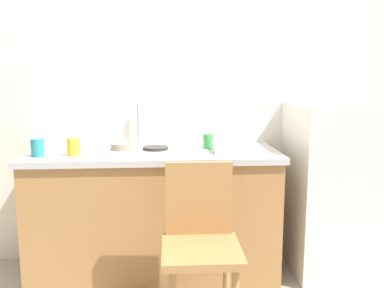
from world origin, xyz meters
TOP-DOWN VIEW (x-y plane):
  - back_wall at (0.00, 1.00)m, footprint 4.80×0.10m
  - cabinet_base at (-0.15, 0.65)m, footprint 1.59×0.60m
  - countertop at (-0.15, 0.65)m, footprint 1.63×0.64m
  - faucet at (-0.25, 0.90)m, footprint 0.02×0.02m
  - refrigerator at (1.05, 0.65)m, footprint 0.53×0.60m
  - chair at (0.10, -0.01)m, footprint 0.40×0.40m
  - dish_tray at (0.38, 0.57)m, footprint 0.28×0.20m
  - terracotta_bowl at (-0.36, 0.70)m, footprint 0.15×0.15m
  - hotplate at (-0.14, 0.70)m, footprint 0.17×0.17m
  - cup_yellow at (-0.63, 0.52)m, footprint 0.08×0.08m
  - cup_white at (-0.49, 0.77)m, footprint 0.07×0.07m
  - cup_green at (0.22, 0.72)m, footprint 0.07×0.07m
  - cup_teal at (-0.85, 0.51)m, footprint 0.08×0.08m

SIDE VIEW (x-z plane):
  - cabinet_base at x=-0.15m, z-range 0.00..0.82m
  - chair at x=0.10m, z-range 0.05..0.94m
  - refrigerator at x=1.05m, z-range 0.00..1.15m
  - countertop at x=-0.15m, z-range 0.82..0.86m
  - hotplate at x=-0.14m, z-range 0.86..0.88m
  - terracotta_bowl at x=-0.36m, z-range 0.86..0.90m
  - dish_tray at x=0.38m, z-range 0.86..0.91m
  - cup_white at x=-0.49m, z-range 0.86..0.93m
  - cup_green at x=0.22m, z-range 0.86..0.96m
  - cup_teal at x=-0.85m, z-range 0.86..0.96m
  - cup_yellow at x=-0.63m, z-range 0.86..0.97m
  - faucet at x=-0.25m, z-range 0.86..1.14m
  - back_wall at x=0.00m, z-range 0.00..2.40m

